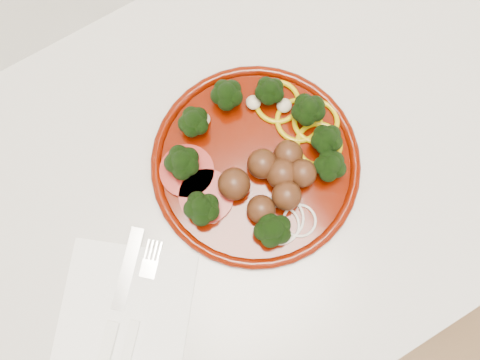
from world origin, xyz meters
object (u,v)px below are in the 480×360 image
plate (259,163)px  napkin (126,310)px  knife (113,326)px  fork (132,334)px

plate → napkin: plate is taller
knife → fork: size_ratio=1.12×
napkin → knife: (-0.02, -0.01, 0.01)m
knife → plate: bearing=-29.6°
plate → knife: plate is taller
knife → fork: (0.02, -0.02, -0.00)m
napkin → knife: knife is taller
knife → fork: bearing=-97.0°
napkin → fork: (-0.01, -0.03, 0.01)m
napkin → knife: 0.02m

